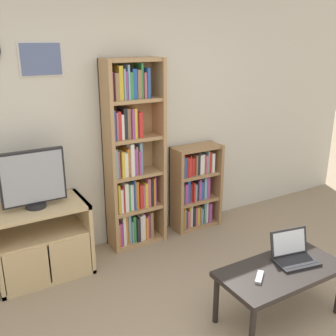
% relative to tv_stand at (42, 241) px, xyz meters
% --- Properties ---
extents(wall_back, '(6.88, 0.09, 2.60)m').
position_rel_tv_stand_xyz_m(wall_back, '(0.85, 0.32, 0.95)').
color(wall_back, beige).
rests_on(wall_back, ground_plane).
extents(tv_stand, '(0.84, 0.49, 0.70)m').
position_rel_tv_stand_xyz_m(tv_stand, '(0.00, 0.00, 0.00)').
color(tv_stand, tan).
rests_on(tv_stand, ground_plane).
extents(television, '(0.55, 0.18, 0.52)m').
position_rel_tv_stand_xyz_m(television, '(-0.02, -0.00, 0.61)').
color(television, black).
rests_on(television, tv_stand).
extents(bookshelf_tall, '(0.60, 0.27, 1.95)m').
position_rel_tv_stand_xyz_m(bookshelf_tall, '(0.99, 0.15, 0.59)').
color(bookshelf_tall, tan).
rests_on(bookshelf_tall, ground_plane).
extents(bookshelf_short, '(0.57, 0.27, 0.98)m').
position_rel_tv_stand_xyz_m(bookshelf_short, '(1.77, 0.15, 0.13)').
color(bookshelf_short, '#9E754C').
rests_on(bookshelf_short, ground_plane).
extents(coffee_table, '(1.00, 0.49, 0.44)m').
position_rel_tv_stand_xyz_m(coffee_table, '(1.45, -1.54, 0.04)').
color(coffee_table, black).
rests_on(coffee_table, ground_plane).
extents(laptop, '(0.37, 0.31, 0.23)m').
position_rel_tv_stand_xyz_m(laptop, '(1.61, -1.49, 0.15)').
color(laptop, '#232326').
rests_on(laptop, coffee_table).
extents(remote_near_laptop, '(0.15, 0.14, 0.02)m').
position_rel_tv_stand_xyz_m(remote_near_laptop, '(1.21, -1.55, 0.10)').
color(remote_near_laptop, '#99999E').
rests_on(remote_near_laptop, coffee_table).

